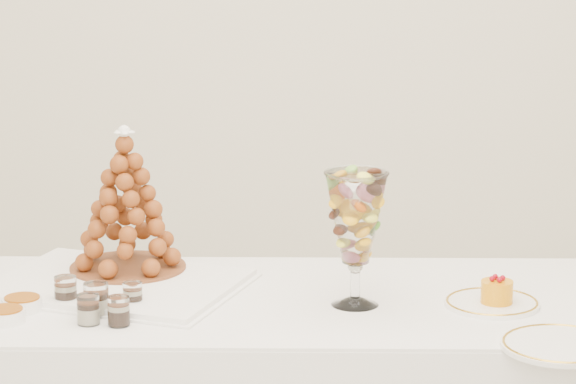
{
  "coord_description": "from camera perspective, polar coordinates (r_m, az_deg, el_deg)",
  "views": [
    {
      "loc": [
        0.19,
        -2.9,
        1.67
      ],
      "look_at": [
        0.0,
        0.22,
        0.93
      ],
      "focal_mm": 85.0,
      "sensor_mm": 36.0,
      "label": 1
    }
  ],
  "objects": [
    {
      "name": "verrine_d",
      "position": [
        3.1,
        -8.35,
        -4.88
      ],
      "size": [
        0.05,
        0.05,
        0.07
      ],
      "primitive_type": "cylinder",
      "rotation": [
        0.0,
        0.0,
        0.07
      ],
      "color": "white",
      "rests_on": "buffet_table"
    },
    {
      "name": "verrine_e",
      "position": [
        3.09,
        -7.1,
        -4.97
      ],
      "size": [
        0.06,
        0.06,
        0.07
      ],
      "primitive_type": "cylinder",
      "rotation": [
        0.0,
        0.0,
        -0.14
      ],
      "color": "white",
      "rests_on": "buffet_table"
    },
    {
      "name": "lace_tray",
      "position": [
        3.36,
        -7.19,
        -3.86
      ],
      "size": [
        0.67,
        0.57,
        0.02
      ],
      "primitive_type": "cube",
      "rotation": [
        0.0,
        0.0,
        -0.29
      ],
      "color": "white",
      "rests_on": "buffet_table"
    },
    {
      "name": "macaron_vase",
      "position": [
        3.16,
        2.86,
        -1.16
      ],
      "size": [
        0.15,
        0.15,
        0.32
      ],
      "color": "white",
      "rests_on": "buffet_table"
    },
    {
      "name": "verrine_c",
      "position": [
        3.2,
        -6.52,
        -4.31
      ],
      "size": [
        0.05,
        0.05,
        0.06
      ],
      "primitive_type": "cylinder",
      "rotation": [
        0.0,
        0.0,
        0.13
      ],
      "color": "white",
      "rests_on": "buffet_table"
    },
    {
      "name": "mousse_cake",
      "position": [
        3.23,
        8.73,
        -4.13
      ],
      "size": [
        0.08,
        0.08,
        0.07
      ],
      "color": "orange",
      "rests_on": "cake_plate"
    },
    {
      "name": "ramekin_front",
      "position": [
        3.16,
        -11.76,
        -5.1
      ],
      "size": [
        0.09,
        0.09,
        0.03
      ],
      "primitive_type": "cylinder",
      "color": "white",
      "rests_on": "buffet_table"
    },
    {
      "name": "cake_plate",
      "position": [
        3.24,
        8.53,
        -4.64
      ],
      "size": [
        0.22,
        0.22,
        0.01
      ],
      "primitive_type": "cylinder",
      "color": "white",
      "rests_on": "buffet_table"
    },
    {
      "name": "ramekin_back",
      "position": [
        3.23,
        -11.06,
        -4.63
      ],
      "size": [
        0.09,
        0.09,
        0.03
      ],
      "primitive_type": "cylinder",
      "color": "white",
      "rests_on": "buffet_table"
    },
    {
      "name": "croquembouche",
      "position": [
        3.41,
        -6.79,
        -0.32
      ],
      "size": [
        0.29,
        0.29,
        0.36
      ],
      "rotation": [
        0.0,
        0.0,
        0.22
      ],
      "color": "brown",
      "rests_on": "lace_tray"
    },
    {
      "name": "verrine_a",
      "position": [
        3.24,
        -9.28,
        -4.12
      ],
      "size": [
        0.06,
        0.06,
        0.07
      ],
      "primitive_type": "cylinder",
      "rotation": [
        0.0,
        0.0,
        0.25
      ],
      "color": "white",
      "rests_on": "buffet_table"
    },
    {
      "name": "spare_plate",
      "position": [
        2.99,
        11.33,
        -6.32
      ],
      "size": [
        0.26,
        0.26,
        0.01
      ],
      "primitive_type": "cylinder",
      "color": "white",
      "rests_on": "buffet_table"
    },
    {
      "name": "verrine_b",
      "position": [
        3.16,
        -8.03,
        -4.48
      ],
      "size": [
        0.06,
        0.06,
        0.08
      ],
      "primitive_type": "cylinder",
      "rotation": [
        0.0,
        0.0,
        0.1
      ],
      "color": "white",
      "rests_on": "buffet_table"
    }
  ]
}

